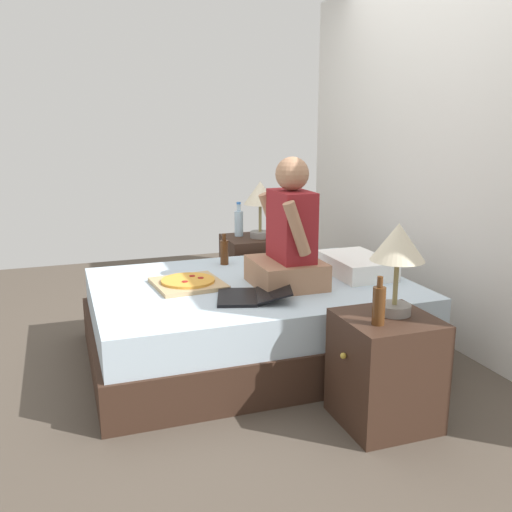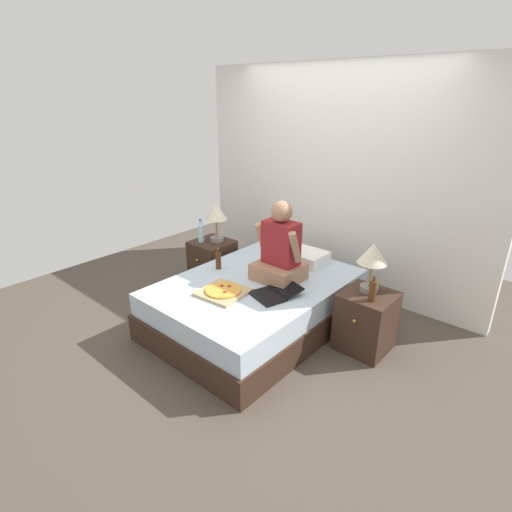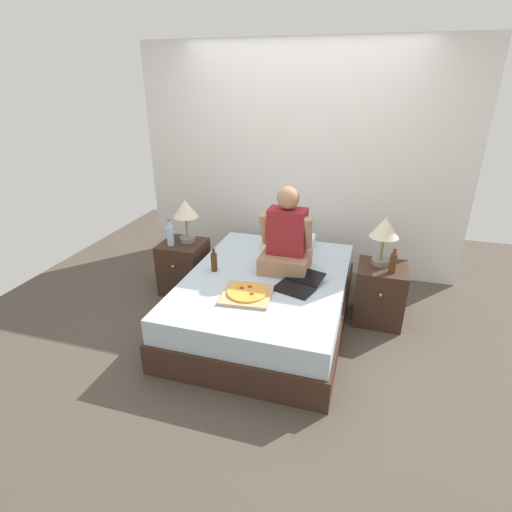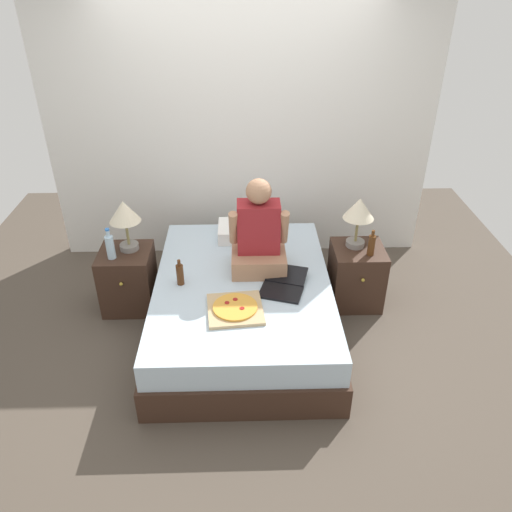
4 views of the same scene
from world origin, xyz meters
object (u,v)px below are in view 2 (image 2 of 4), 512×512
object	(u,v)px
nightstand_left	(213,263)
laptop	(273,293)
water_bottle	(201,233)
nightstand_right	(366,321)
beer_bottle	(373,290)
pizza_box	(223,292)
lamp_on_right_nightstand	(373,257)
beer_bottle_on_bed	(218,260)
bed	(256,303)
lamp_on_left_nightstand	(216,215)
person_seated	(280,251)

from	to	relation	value
nightstand_left	laptop	bearing A→B (deg)	-19.69
water_bottle	laptop	world-z (taller)	water_bottle
nightstand_right	beer_bottle	world-z (taller)	beer_bottle
pizza_box	laptop	bearing A→B (deg)	36.27
lamp_on_right_nightstand	beer_bottle_on_bed	size ratio (longest dim) A/B	2.05
lamp_on_right_nightstand	beer_bottle	bearing A→B (deg)	-56.31
nightstand_left	bed	bearing A→B (deg)	-19.40
lamp_on_left_nightstand	person_seated	bearing A→B (deg)	-10.73
lamp_on_right_nightstand	laptop	bearing A→B (deg)	-141.80
laptop	beer_bottle	bearing A→B (deg)	25.97
beer_bottle	beer_bottle_on_bed	size ratio (longest dim) A/B	1.05
beer_bottle	laptop	world-z (taller)	beer_bottle
nightstand_right	lamp_on_left_nightstand	bearing A→B (deg)	178.54
lamp_on_right_nightstand	laptop	size ratio (longest dim) A/B	0.92
lamp_on_left_nightstand	bed	bearing A→B (deg)	-22.71
lamp_on_left_nightstand	laptop	xyz separation A→B (m)	(1.28, -0.52, -0.37)
nightstand_right	bed	bearing A→B (deg)	-160.60
nightstand_left	person_seated	distance (m)	1.25
nightstand_right	person_seated	distance (m)	1.01
beer_bottle	person_seated	distance (m)	0.95
pizza_box	beer_bottle_on_bed	world-z (taller)	beer_bottle_on_bed
bed	beer_bottle	size ratio (longest dim) A/B	8.63
nightstand_right	laptop	bearing A→B (deg)	-145.76
laptop	bed	bearing A→B (deg)	159.41
bed	nightstand_right	size ratio (longest dim) A/B	3.60
lamp_on_left_nightstand	water_bottle	size ratio (longest dim) A/B	1.63
lamp_on_left_nightstand	laptop	distance (m)	1.43
nightstand_right	pizza_box	bearing A→B (deg)	-145.04
nightstand_left	laptop	world-z (taller)	laptop
bed	nightstand_right	world-z (taller)	nightstand_right
lamp_on_left_nightstand	beer_bottle_on_bed	world-z (taller)	lamp_on_left_nightstand
beer_bottle_on_bed	nightstand_left	bearing A→B (deg)	143.22
person_seated	pizza_box	xyz separation A→B (m)	(-0.19, -0.58, -0.27)
laptop	beer_bottle_on_bed	xyz separation A→B (m)	(-0.80, 0.09, 0.07)
laptop	nightstand_left	bearing A→B (deg)	160.31
nightstand_right	beer_bottle_on_bed	xyz separation A→B (m)	(-1.50, -0.39, 0.30)
laptop	pizza_box	bearing A→B (deg)	-143.73
bed	lamp_on_left_nightstand	xyz separation A→B (m)	(-0.97, 0.40, 0.64)
nightstand_right	lamp_on_right_nightstand	world-z (taller)	lamp_on_right_nightstand
person_seated	beer_bottle_on_bed	world-z (taller)	person_seated
lamp_on_right_nightstand	person_seated	bearing A→B (deg)	-166.11
pizza_box	bed	bearing A→B (deg)	81.66
nightstand_left	beer_bottle	xyz separation A→B (m)	(2.08, -0.10, 0.37)
beer_bottle	laptop	bearing A→B (deg)	-154.03
nightstand_right	lamp_on_right_nightstand	bearing A→B (deg)	120.93
beer_bottle	bed	bearing A→B (deg)	-166.70
lamp_on_left_nightstand	water_bottle	bearing A→B (deg)	-130.60
nightstand_right	water_bottle	bearing A→B (deg)	-177.54
lamp_on_right_nightstand	laptop	world-z (taller)	lamp_on_right_nightstand
nightstand_left	nightstand_right	xyz separation A→B (m)	(2.01, 0.00, 0.00)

